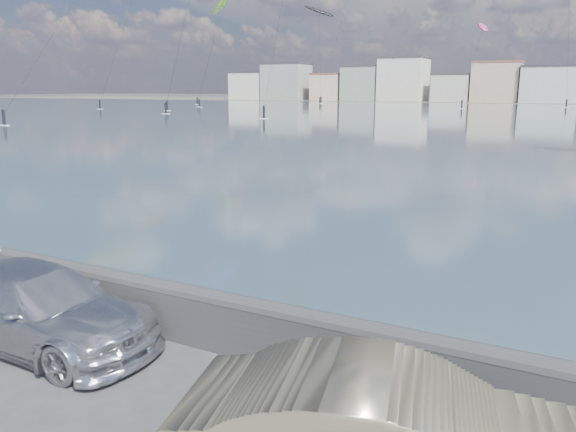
# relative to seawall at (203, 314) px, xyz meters

# --- Properties ---
(ground) EXTENTS (700.00, 700.00, 0.00)m
(ground) POSITION_rel_seawall_xyz_m (0.00, -2.70, -0.58)
(ground) COLOR #333335
(ground) RESTS_ON ground
(bay_water) EXTENTS (500.00, 177.00, 0.00)m
(bay_water) POSITION_rel_seawall_xyz_m (0.00, 88.80, -0.58)
(bay_water) COLOR #36515A
(bay_water) RESTS_ON ground
(far_shore_strip) EXTENTS (500.00, 60.00, 0.00)m
(far_shore_strip) POSITION_rel_seawall_xyz_m (0.00, 197.30, -0.57)
(far_shore_strip) COLOR #4C473D
(far_shore_strip) RESTS_ON ground
(seawall) EXTENTS (400.00, 0.36, 1.08)m
(seawall) POSITION_rel_seawall_xyz_m (0.00, 0.00, 0.00)
(seawall) COLOR #28282B
(seawall) RESTS_ON ground
(car_silver) EXTENTS (4.79, 1.96, 1.39)m
(car_silver) POSITION_rel_seawall_xyz_m (-2.60, -1.32, 0.11)
(car_silver) COLOR silver
(car_silver) RESTS_ON ground
(kitesurfer_0) EXTENTS (8.31, 16.90, 27.60)m
(kitesurfer_0) POSITION_rel_seawall_xyz_m (-79.43, 116.58, 24.00)
(kitesurfer_0) COLOR #8CD826
(kitesurfer_0) RESTS_ON ground
(kitesurfer_4) EXTENTS (5.08, 10.78, 19.49)m
(kitesurfer_4) POSITION_rel_seawall_xyz_m (-17.35, 127.68, 16.69)
(kitesurfer_4) COLOR #E5338C
(kitesurfer_4) RESTS_ON ground
(kitesurfer_10) EXTENTS (9.47, 9.16, 29.34)m
(kitesurfer_10) POSITION_rel_seawall_xyz_m (-69.60, 154.06, 26.08)
(kitesurfer_10) COLOR black
(kitesurfer_10) RESTS_ON ground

